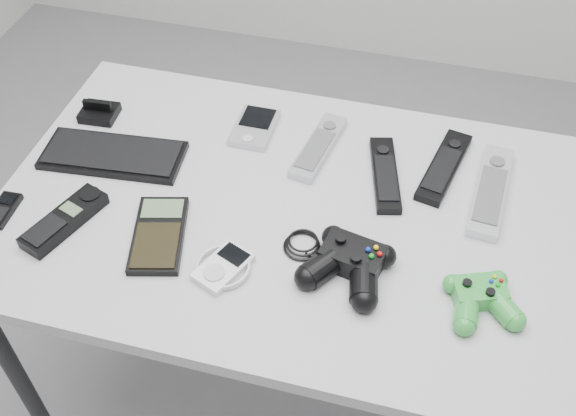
% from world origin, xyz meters
% --- Properties ---
extents(desk, '(1.11, 0.72, 0.75)m').
position_xyz_m(desk, '(-0.04, 0.07, 0.68)').
color(desk, '#A8A8AB').
rests_on(desk, floor).
extents(pda_keyboard, '(0.30, 0.15, 0.02)m').
position_xyz_m(pda_keyboard, '(-0.43, 0.11, 0.75)').
color(pda_keyboard, black).
rests_on(pda_keyboard, desk).
extents(dock_bracket, '(0.08, 0.07, 0.04)m').
position_xyz_m(dock_bracket, '(-0.51, 0.23, 0.77)').
color(dock_bracket, black).
rests_on(dock_bracket, desk).
extents(pda, '(0.08, 0.13, 0.02)m').
position_xyz_m(pda, '(-0.17, 0.27, 0.76)').
color(pda, '#AFB0B7').
rests_on(pda, desk).
extents(remote_silver_a, '(0.08, 0.21, 0.02)m').
position_xyz_m(remote_silver_a, '(-0.02, 0.24, 0.76)').
color(remote_silver_a, '#AFB0B7').
rests_on(remote_silver_a, desk).
extents(remote_black_a, '(0.10, 0.21, 0.02)m').
position_xyz_m(remote_black_a, '(0.12, 0.20, 0.76)').
color(remote_black_a, black).
rests_on(remote_black_a, desk).
extents(remote_black_b, '(0.10, 0.22, 0.02)m').
position_xyz_m(remote_black_b, '(0.23, 0.25, 0.76)').
color(remote_black_b, black).
rests_on(remote_black_b, desk).
extents(remote_silver_b, '(0.08, 0.25, 0.03)m').
position_xyz_m(remote_silver_b, '(0.33, 0.20, 0.76)').
color(remote_silver_b, silver).
rests_on(remote_silver_b, desk).
extents(mobile_phone, '(0.04, 0.09, 0.01)m').
position_xyz_m(mobile_phone, '(-0.56, -0.08, 0.75)').
color(mobile_phone, black).
rests_on(mobile_phone, desk).
extents(cordless_handset, '(0.11, 0.18, 0.03)m').
position_xyz_m(cordless_handset, '(-0.43, -0.08, 0.76)').
color(cordless_handset, black).
rests_on(cordless_handset, desk).
extents(calculator, '(0.13, 0.20, 0.02)m').
position_xyz_m(calculator, '(-0.25, -0.07, 0.75)').
color(calculator, black).
rests_on(calculator, desk).
extents(mp3_player, '(0.13, 0.13, 0.02)m').
position_xyz_m(mp3_player, '(-0.11, -0.11, 0.75)').
color(mp3_player, silver).
rests_on(mp3_player, desk).
extents(controller_black, '(0.28, 0.21, 0.05)m').
position_xyz_m(controller_black, '(0.10, -0.05, 0.77)').
color(controller_black, black).
rests_on(controller_black, desk).
extents(controller_green, '(0.16, 0.16, 0.04)m').
position_xyz_m(controller_green, '(0.33, -0.07, 0.77)').
color(controller_green, '#248629').
rests_on(controller_green, desk).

